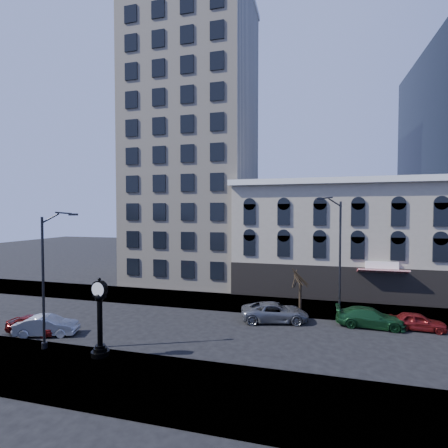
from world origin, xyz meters
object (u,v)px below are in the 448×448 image
(car_near_a, at_px, (35,324))
(car_near_b, at_px, (47,326))
(street_clock, at_px, (100,320))
(street_lamp_near, at_px, (54,243))

(car_near_a, height_order, car_near_b, car_near_b)
(street_clock, xyz_separation_m, car_near_b, (-6.06, 2.20, -1.61))
(street_lamp_near, relative_size, car_near_b, 2.12)
(street_lamp_near, distance_m, car_near_a, 7.48)
(car_near_a, bearing_deg, street_clock, -111.34)
(car_near_a, bearing_deg, street_lamp_near, -122.73)
(street_clock, bearing_deg, street_lamp_near, 178.92)
(street_lamp_near, bearing_deg, street_clock, -29.03)
(street_clock, distance_m, street_lamp_near, 5.89)
(street_lamp_near, height_order, car_near_b, street_lamp_near)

